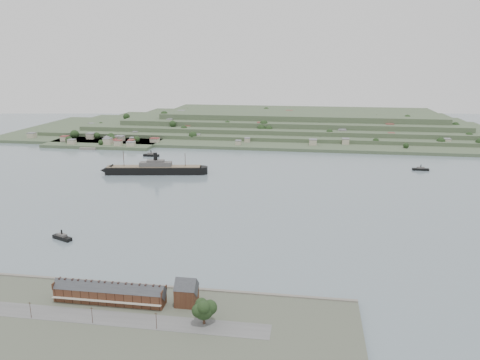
# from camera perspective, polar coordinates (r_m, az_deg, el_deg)

# --- Properties ---
(ground) EXTENTS (1400.00, 1400.00, 0.00)m
(ground) POSITION_cam_1_polar(r_m,az_deg,el_deg) (389.79, -4.13, -2.88)
(ground) COLOR slate
(ground) RESTS_ON ground
(near_shore) EXTENTS (220.00, 80.00, 2.60)m
(near_shore) POSITION_cam_1_polar(r_m,az_deg,el_deg) (226.87, -15.09, -16.89)
(near_shore) COLOR #4C5142
(near_shore) RESTS_ON ground
(terrace_row) EXTENTS (55.60, 9.80, 11.07)m
(terrace_row) POSITION_cam_1_polar(r_m,az_deg,el_deg) (242.54, -15.60, -13.14)
(terrace_row) COLOR #4B291A
(terrace_row) RESTS_ON ground
(gabled_building) EXTENTS (10.40, 10.18, 14.09)m
(gabled_building) POSITION_cam_1_polar(r_m,az_deg,el_deg) (233.34, -6.54, -13.45)
(gabled_building) COLOR #4B291A
(gabled_building) RESTS_ON ground
(far_peninsula) EXTENTS (760.00, 309.00, 30.00)m
(far_peninsula) POSITION_cam_1_polar(r_m,az_deg,el_deg) (764.36, 4.49, 6.79)
(far_peninsula) COLOR #3D5035
(far_peninsula) RESTS_ON ground
(steamship) EXTENTS (111.44, 29.59, 26.83)m
(steamship) POSITION_cam_1_polar(r_m,az_deg,el_deg) (493.95, -10.76, 1.30)
(steamship) COLOR black
(steamship) RESTS_ON ground
(tugboat) EXTENTS (15.81, 9.88, 6.95)m
(tugboat) POSITION_cam_1_polar(r_m,az_deg,el_deg) (335.54, -20.86, -6.54)
(tugboat) COLOR black
(tugboat) RESTS_ON ground
(ferry_west) EXTENTS (19.56, 6.07, 7.27)m
(ferry_west) POSITION_cam_1_polar(r_m,az_deg,el_deg) (582.30, -10.78, 3.02)
(ferry_west) COLOR black
(ferry_west) RESTS_ON ground
(ferry_east) EXTENTS (17.14, 4.95, 6.41)m
(ferry_east) POSITION_cam_1_polar(r_m,az_deg,el_deg) (537.05, 21.16, 1.26)
(ferry_east) COLOR black
(ferry_east) RESTS_ON ground
(fig_tree) EXTENTS (11.00, 9.53, 12.28)m
(fig_tree) POSITION_cam_1_polar(r_m,az_deg,el_deg) (216.31, -4.39, -15.44)
(fig_tree) COLOR #3C271C
(fig_tree) RESTS_ON ground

